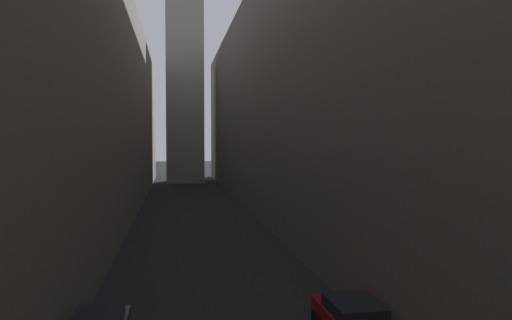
{
  "coord_description": "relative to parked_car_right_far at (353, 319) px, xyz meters",
  "views": [
    {
      "loc": [
        -1.91,
        6.77,
        7.13
      ],
      "look_at": [
        0.0,
        17.94,
        6.69
      ],
      "focal_mm": 33.81,
      "sensor_mm": 36.0,
      "label": 1
    }
  ],
  "objects": [
    {
      "name": "ground_plane",
      "position": [
        -4.4,
        25.02,
        -0.76
      ],
      "size": [
        264.0,
        264.0,
        0.0
      ],
      "primitive_type": "plane",
      "color": "black"
    },
    {
      "name": "building_block_left",
      "position": [
        -17.02,
        27.02,
        9.5
      ],
      "size": [
        14.24,
        108.0,
        20.52
      ],
      "primitive_type": "cube",
      "color": "#756B5B",
      "rests_on": "ground"
    },
    {
      "name": "building_block_right",
      "position": [
        6.4,
        27.02,
        10.45
      ],
      "size": [
        10.59,
        108.0,
        22.43
      ],
      "primitive_type": "cube",
      "color": "#60594F",
      "rests_on": "ground"
    },
    {
      "name": "parked_car_right_far",
      "position": [
        0.0,
        0.0,
        0.0
      ],
      "size": [
        2.07,
        4.42,
        1.43
      ],
      "rotation": [
        0.0,
        0.0,
        1.57
      ],
      "color": "maroon",
      "rests_on": "ground"
    }
  ]
}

